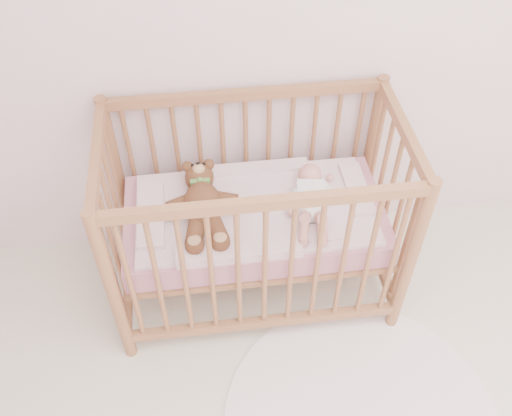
{
  "coord_description": "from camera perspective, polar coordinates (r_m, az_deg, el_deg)",
  "views": [
    {
      "loc": [
        -0.67,
        -0.22,
        2.5
      ],
      "look_at": [
        -0.45,
        1.55,
        0.62
      ],
      "focal_mm": 40.0,
      "sensor_mm": 36.0,
      "label": 1
    }
  ],
  "objects": [
    {
      "name": "wall_back",
      "position": [
        2.58,
        9.21,
        19.6
      ],
      "size": [
        4.0,
        0.02,
        2.7
      ],
      "primitive_type": "cube",
      "color": "silver",
      "rests_on": "floor"
    },
    {
      "name": "teddy_bear",
      "position": [
        2.58,
        -5.34,
        0.38
      ],
      "size": [
        0.4,
        0.56,
        0.15
      ],
      "primitive_type": null,
      "rotation": [
        0.0,
        0.0,
        0.03
      ],
      "color": "brown",
      "rests_on": "blanket"
    },
    {
      "name": "baby",
      "position": [
        2.63,
        5.55,
        1.21
      ],
      "size": [
        0.31,
        0.53,
        0.12
      ],
      "primitive_type": null,
      "rotation": [
        0.0,
        0.0,
        -0.15
      ],
      "color": "white",
      "rests_on": "blanket"
    },
    {
      "name": "mattress",
      "position": [
        2.72,
        -0.13,
        -1.2
      ],
      "size": [
        1.22,
        0.62,
        0.13
      ],
      "primitive_type": "cube",
      "color": "#C97D8B",
      "rests_on": "crib"
    },
    {
      "name": "blanket",
      "position": [
        2.67,
        -0.14,
        -0.11
      ],
      "size": [
        1.1,
        0.58,
        0.06
      ],
      "primitive_type": null,
      "color": "#D1909E",
      "rests_on": "mattress"
    },
    {
      "name": "crib",
      "position": [
        2.71,
        -0.13,
        -0.98
      ],
      "size": [
        1.36,
        0.76,
        1.0
      ],
      "primitive_type": null,
      "color": "#AB6C48",
      "rests_on": "floor"
    }
  ]
}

